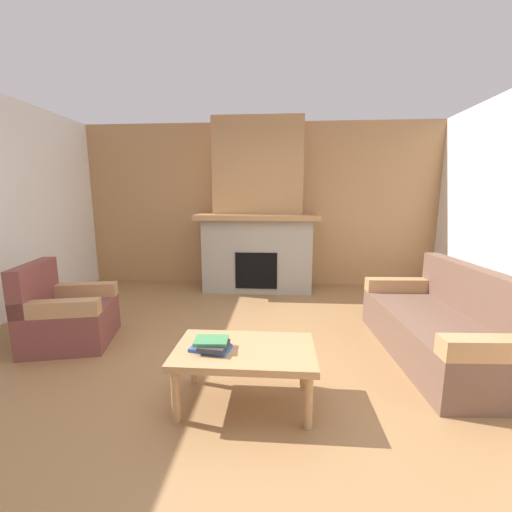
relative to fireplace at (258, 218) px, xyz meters
name	(u,v)px	position (x,y,z in m)	size (l,w,h in m)	color
ground	(238,368)	(0.00, -2.62, -1.16)	(9.00, 9.00, 0.00)	olive
wall_back_wood_panel	(259,206)	(0.00, 0.38, 0.19)	(6.00, 0.12, 2.70)	#A87A4C
fireplace	(258,218)	(0.00, 0.00, 0.00)	(1.90, 0.82, 2.70)	gray
couch	(443,328)	(1.90, -2.25, -0.88)	(0.93, 1.84, 0.85)	brown
armchair	(66,316)	(-1.83, -2.23, -0.87)	(0.91, 0.91, 0.85)	brown
coffee_table	(245,355)	(0.11, -3.10, -0.79)	(1.00, 0.60, 0.43)	tan
book_stack_near_edge	(212,345)	(-0.12, -3.15, -0.70)	(0.30, 0.23, 0.08)	#335699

